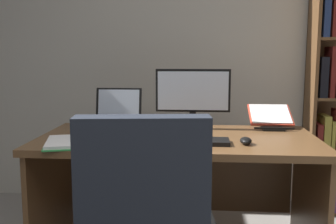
# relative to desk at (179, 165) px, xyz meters

# --- Properties ---
(wall_back) EXTENTS (5.30, 0.12, 2.69)m
(wall_back) POSITION_rel_desk_xyz_m (0.12, 0.96, 0.79)
(wall_back) COLOR beige
(wall_back) RESTS_ON ground
(desk) EXTENTS (1.67, 0.82, 0.76)m
(desk) POSITION_rel_desk_xyz_m (0.00, 0.00, 0.00)
(desk) COLOR brown
(desk) RESTS_ON ground
(monitor) EXTENTS (0.50, 0.16, 0.40)m
(monitor) POSITION_rel_desk_xyz_m (0.09, 0.20, 0.40)
(monitor) COLOR black
(monitor) RESTS_ON desk
(laptop) EXTENTS (0.32, 0.31, 0.26)m
(laptop) POSITION_rel_desk_xyz_m (-0.44, 0.21, 0.26)
(laptop) COLOR black
(laptop) RESTS_ON desk
(keyboard) EXTENTS (0.42, 0.15, 0.02)m
(keyboard) POSITION_rel_desk_xyz_m (0.09, -0.26, 0.22)
(keyboard) COLOR black
(keyboard) RESTS_ON desk
(computer_mouse) EXTENTS (0.06, 0.10, 0.04)m
(computer_mouse) POSITION_rel_desk_xyz_m (0.39, -0.26, 0.22)
(computer_mouse) COLOR black
(computer_mouse) RESTS_ON desk
(reading_stand_with_book) EXTENTS (0.28, 0.29, 0.14)m
(reading_stand_with_book) POSITION_rel_desk_xyz_m (0.61, 0.27, 0.28)
(reading_stand_with_book) COLOR black
(reading_stand_with_book) RESTS_ON desk
(open_binder) EXTENTS (0.50, 0.42, 0.02)m
(open_binder) POSITION_rel_desk_xyz_m (-0.50, -0.31, 0.22)
(open_binder) COLOR green
(open_binder) RESTS_ON desk
(notepad) EXTENTS (0.17, 0.23, 0.01)m
(notepad) POSITION_rel_desk_xyz_m (-0.21, -0.13, 0.21)
(notepad) COLOR white
(notepad) RESTS_ON desk
(pen) EXTENTS (0.14, 0.04, 0.01)m
(pen) POSITION_rel_desk_xyz_m (-0.19, -0.13, 0.22)
(pen) COLOR navy
(pen) RESTS_ON notepad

